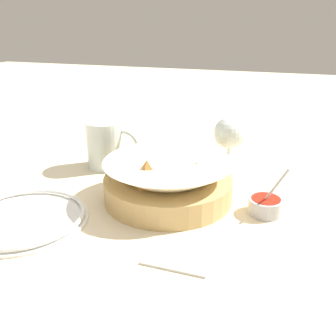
{
  "coord_description": "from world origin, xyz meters",
  "views": [
    {
      "loc": [
        0.23,
        -0.62,
        0.35
      ],
      "look_at": [
        0.02,
        0.04,
        0.07
      ],
      "focal_mm": 40.0,
      "sensor_mm": 36.0,
      "label": 1
    }
  ],
  "objects_px": {
    "side_plate": "(24,218)",
    "sauce_cup": "(265,205)",
    "food_basket": "(168,182)",
    "wine_glass": "(230,135)",
    "beer_mug": "(106,146)"
  },
  "relations": [
    {
      "from": "side_plate",
      "to": "sauce_cup",
      "type": "bearing_deg",
      "value": 21.78
    },
    {
      "from": "food_basket",
      "to": "beer_mug",
      "type": "bearing_deg",
      "value": 147.85
    },
    {
      "from": "wine_glass",
      "to": "side_plate",
      "type": "relative_size",
      "value": 0.6
    },
    {
      "from": "food_basket",
      "to": "side_plate",
      "type": "height_order",
      "value": "food_basket"
    },
    {
      "from": "food_basket",
      "to": "sauce_cup",
      "type": "height_order",
      "value": "food_basket"
    },
    {
      "from": "wine_glass",
      "to": "side_plate",
      "type": "bearing_deg",
      "value": -133.12
    },
    {
      "from": "beer_mug",
      "to": "side_plate",
      "type": "bearing_deg",
      "value": -94.46
    },
    {
      "from": "side_plate",
      "to": "food_basket",
      "type": "bearing_deg",
      "value": 37.12
    },
    {
      "from": "beer_mug",
      "to": "side_plate",
      "type": "distance_m",
      "value": 0.3
    },
    {
      "from": "food_basket",
      "to": "beer_mug",
      "type": "relative_size",
      "value": 1.93
    },
    {
      "from": "wine_glass",
      "to": "side_plate",
      "type": "height_order",
      "value": "wine_glass"
    },
    {
      "from": "side_plate",
      "to": "wine_glass",
      "type": "bearing_deg",
      "value": 46.88
    },
    {
      "from": "beer_mug",
      "to": "wine_glass",
      "type": "bearing_deg",
      "value": 8.7
    },
    {
      "from": "beer_mug",
      "to": "side_plate",
      "type": "xyz_separation_m",
      "value": [
        -0.02,
        -0.29,
        -0.05
      ]
    },
    {
      "from": "sauce_cup",
      "to": "wine_glass",
      "type": "xyz_separation_m",
      "value": [
        -0.1,
        0.17,
        0.08
      ]
    }
  ]
}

